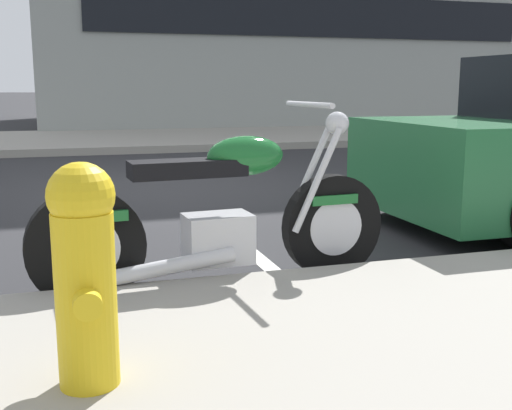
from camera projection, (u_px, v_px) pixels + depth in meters
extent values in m
plane|color=#28282B|center=(176.00, 188.00, 7.77)|extent=(260.00, 260.00, 0.00)
cube|color=silver|center=(261.00, 260.00, 4.51)|extent=(0.12, 2.20, 0.01)
cylinder|color=black|center=(332.00, 226.00, 4.10)|extent=(0.68, 0.16, 0.67)
cylinder|color=silver|center=(332.00, 226.00, 4.10)|extent=(0.38, 0.15, 0.37)
cylinder|color=black|center=(86.00, 247.00, 3.55)|extent=(0.68, 0.16, 0.67)
cylinder|color=silver|center=(86.00, 247.00, 3.55)|extent=(0.38, 0.15, 0.37)
cube|color=silver|center=(218.00, 239.00, 3.83)|extent=(0.42, 0.29, 0.30)
cube|color=black|center=(188.00, 168.00, 3.69)|extent=(0.69, 0.27, 0.10)
ellipsoid|color=#196028|center=(246.00, 156.00, 3.80)|extent=(0.50, 0.27, 0.24)
cube|color=#196028|center=(93.00, 215.00, 3.53)|extent=(0.37, 0.20, 0.06)
cube|color=#196028|center=(330.00, 198.00, 4.06)|extent=(0.33, 0.18, 0.06)
cylinder|color=silver|center=(308.00, 177.00, 4.06)|extent=(0.34, 0.07, 0.65)
cylinder|color=silver|center=(317.00, 180.00, 3.93)|extent=(0.34, 0.07, 0.65)
cylinder|color=silver|center=(309.00, 105.00, 3.89)|extent=(0.08, 0.62, 0.04)
sphere|color=silver|center=(337.00, 123.00, 3.99)|extent=(0.15, 0.15, 0.15)
cylinder|color=silver|center=(176.00, 265.00, 3.61)|extent=(0.71, 0.14, 0.16)
cylinder|color=black|center=(416.00, 180.00, 6.26)|extent=(0.62, 0.22, 0.62)
cylinder|color=gold|center=(86.00, 300.00, 2.29)|extent=(0.22, 0.22, 0.65)
sphere|color=gold|center=(81.00, 196.00, 2.22)|extent=(0.24, 0.24, 0.24)
cylinder|color=gold|center=(84.00, 280.00, 2.41)|extent=(0.10, 0.08, 0.10)
cylinder|color=gold|center=(87.00, 304.00, 2.15)|extent=(0.10, 0.08, 0.10)
cube|color=black|center=(320.00, 16.00, 17.12)|extent=(12.48, 0.06, 1.10)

